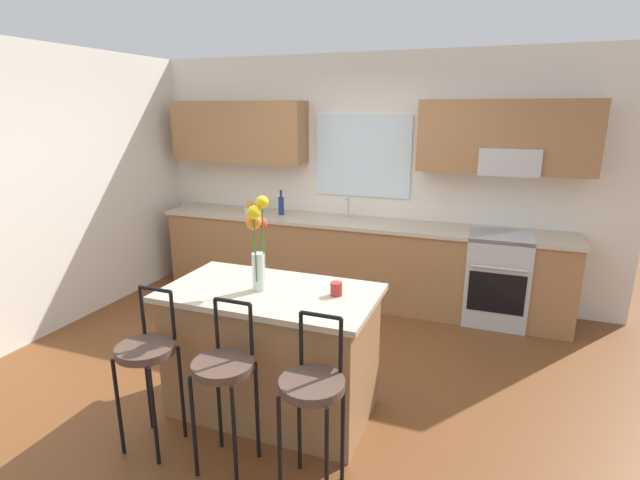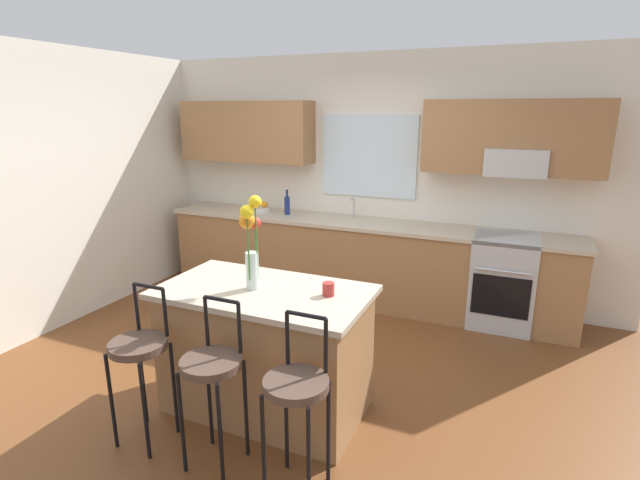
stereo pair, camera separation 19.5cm
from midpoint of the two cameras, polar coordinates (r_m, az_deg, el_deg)
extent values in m
plane|color=brown|center=(4.12, -2.18, -15.41)|extent=(14.00, 14.00, 0.00)
cube|color=silver|center=(5.44, -26.14, 5.80)|extent=(0.12, 4.60, 2.70)
cube|color=silver|center=(5.52, 6.98, 7.38)|extent=(5.60, 0.12, 2.70)
cube|color=#996B42|center=(5.86, -7.83, 12.72)|extent=(1.65, 0.34, 0.70)
cube|color=#996B42|center=(5.02, 23.03, 11.24)|extent=(1.65, 0.34, 0.70)
cube|color=silver|center=(5.43, 6.85, 9.90)|extent=(1.10, 0.03, 0.90)
cube|color=#B7BABC|center=(5.01, 23.42, 8.54)|extent=(0.56, 0.36, 0.26)
cube|color=#996B42|center=(5.39, 5.57, -2.72)|extent=(4.50, 0.60, 0.88)
cube|color=#BCAD93|center=(5.27, 5.70, 2.04)|extent=(4.56, 0.64, 0.04)
cube|color=#B7BABC|center=(5.31, 4.51, 1.63)|extent=(0.54, 0.38, 0.11)
cylinder|color=#B7BABC|center=(5.42, 5.10, 3.85)|extent=(0.02, 0.02, 0.22)
cylinder|color=#B7BABC|center=(5.34, 4.93, 4.89)|extent=(0.02, 0.12, 0.02)
cube|color=#B7BABC|center=(5.14, 22.03, -4.50)|extent=(0.60, 0.60, 0.92)
cube|color=black|center=(4.88, 21.84, -6.27)|extent=(0.52, 0.02, 0.40)
cylinder|color=#B7BABC|center=(4.76, 22.13, -3.51)|extent=(0.50, 0.02, 0.02)
cube|color=#996B42|center=(3.49, -4.87, -13.25)|extent=(1.37, 0.73, 0.88)
cube|color=#BCAD93|center=(3.30, -5.05, -6.22)|extent=(1.45, 0.81, 0.04)
cylinder|color=black|center=(3.40, -22.10, -17.47)|extent=(0.02, 0.02, 0.66)
cylinder|color=black|center=(3.23, -18.52, -18.92)|extent=(0.02, 0.02, 0.66)
cylinder|color=black|center=(3.56, -18.94, -15.56)|extent=(0.02, 0.02, 0.66)
cylinder|color=black|center=(3.40, -15.40, -16.79)|extent=(0.02, 0.02, 0.66)
cylinder|color=#4C382D|center=(3.22, -19.29, -11.80)|extent=(0.36, 0.36, 0.05)
cylinder|color=black|center=(3.31, -19.52, -7.56)|extent=(0.02, 0.02, 0.32)
cylinder|color=black|center=(3.16, -16.35, -8.37)|extent=(0.02, 0.02, 0.32)
cylinder|color=black|center=(3.18, -18.21, -5.30)|extent=(0.23, 0.02, 0.02)
cylinder|color=black|center=(3.08, -14.35, -20.50)|extent=(0.02, 0.02, 0.66)
cylinder|color=black|center=(2.95, -9.84, -22.07)|extent=(0.02, 0.02, 0.66)
cylinder|color=black|center=(3.25, -11.33, -18.13)|extent=(0.02, 0.02, 0.66)
cylinder|color=black|center=(3.13, -7.00, -19.43)|extent=(0.02, 0.02, 0.66)
cylinder|color=#4C382D|center=(2.91, -10.98, -14.28)|extent=(0.36, 0.36, 0.05)
cylinder|color=black|center=(2.98, -11.59, -9.52)|extent=(0.02, 0.02, 0.32)
cylinder|color=black|center=(2.86, -7.67, -10.42)|extent=(0.02, 0.02, 0.32)
cylinder|color=black|center=(2.86, -9.82, -7.07)|extent=(0.23, 0.02, 0.02)
cylinder|color=black|center=(2.83, -4.64, -23.68)|extent=(0.02, 0.02, 0.66)
cylinder|color=black|center=(2.74, 0.89, -25.16)|extent=(0.02, 0.02, 0.66)
cylinder|color=black|center=(3.02, -2.08, -20.76)|extent=(0.02, 0.02, 0.66)
cylinder|color=black|center=(2.94, 3.06, -21.98)|extent=(0.02, 0.02, 0.66)
cylinder|color=#4C382D|center=(2.67, -0.72, -16.87)|extent=(0.36, 0.36, 0.05)
cylinder|color=black|center=(2.73, -1.84, -11.66)|extent=(0.02, 0.02, 0.32)
cylinder|color=black|center=(2.65, 2.86, -12.57)|extent=(0.02, 0.02, 0.32)
cylinder|color=black|center=(2.62, 0.48, -9.01)|extent=(0.23, 0.02, 0.02)
cylinder|color=silver|center=(3.26, -6.41, -3.67)|extent=(0.09, 0.09, 0.26)
cylinder|color=#3D722D|center=(3.18, -5.86, -0.12)|extent=(0.01, 0.01, 0.53)
sphere|color=yellow|center=(3.12, -5.99, 4.58)|extent=(0.08, 0.08, 0.08)
cylinder|color=#3D722D|center=(3.25, -5.98, -1.19)|extent=(0.01, 0.01, 0.38)
sphere|color=red|center=(3.21, -6.07, 2.04)|extent=(0.08, 0.08, 0.08)
cylinder|color=#3D722D|center=(3.23, -6.88, -1.16)|extent=(0.01, 0.01, 0.40)
sphere|color=orange|center=(3.18, -6.99, 2.25)|extent=(0.11, 0.11, 0.11)
cylinder|color=#3D722D|center=(3.17, -6.90, -0.80)|extent=(0.01, 0.01, 0.47)
sphere|color=yellow|center=(3.11, -7.04, 3.38)|extent=(0.09, 0.09, 0.09)
cylinder|color=#A52D28|center=(3.16, 2.79, -5.89)|extent=(0.08, 0.08, 0.09)
cylinder|color=silver|center=(5.74, -6.15, 3.66)|extent=(0.24, 0.24, 0.06)
sphere|color=orange|center=(5.70, -5.69, 4.25)|extent=(0.08, 0.08, 0.08)
sphere|color=orange|center=(5.75, -6.64, 4.33)|extent=(0.08, 0.08, 0.08)
cylinder|color=navy|center=(5.56, -2.95, 4.12)|extent=(0.06, 0.06, 0.21)
cylinder|color=navy|center=(5.54, -2.97, 5.53)|extent=(0.03, 0.03, 0.07)
cylinder|color=black|center=(5.53, -2.98, 5.94)|extent=(0.03, 0.03, 0.02)
camera|label=1|loc=(0.10, -88.67, 0.37)|focal=26.77mm
camera|label=2|loc=(0.10, 91.33, -0.37)|focal=26.77mm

